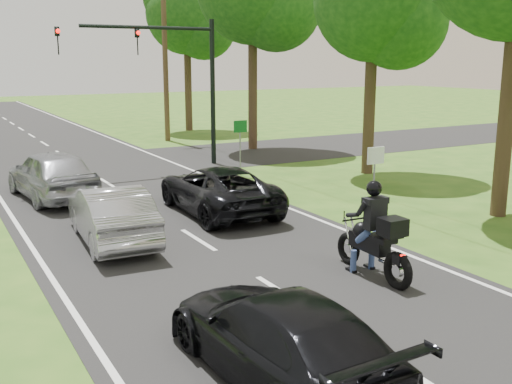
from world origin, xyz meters
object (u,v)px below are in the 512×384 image
at_px(silver_suv, 52,174).
at_px(silver_sedan, 112,214).
at_px(motorcycle_rider, 375,239).
at_px(traffic_signal, 170,66).
at_px(sign_white, 375,167).
at_px(dark_suv, 218,189).
at_px(sign_green, 240,134).
at_px(dark_car_behind, 280,336).
at_px(utility_pole_far, 165,46).

bearing_deg(silver_suv, silver_sedan, 87.29).
bearing_deg(motorcycle_rider, silver_suv, 114.27).
bearing_deg(motorcycle_rider, traffic_signal, 87.09).
relative_size(silver_suv, sign_white, 2.21).
height_order(dark_suv, sign_green, sign_green).
distance_m(silver_suv, dark_car_behind, 13.06).
height_order(motorcycle_rider, silver_sedan, motorcycle_rider).
relative_size(silver_sedan, sign_green, 1.98).
distance_m(traffic_signal, sign_green, 4.24).
bearing_deg(dark_suv, motorcycle_rider, 96.19).
bearing_deg(silver_sedan, dark_car_behind, 95.43).
bearing_deg(traffic_signal, sign_white, -82.95).
distance_m(traffic_signal, sign_white, 11.39).
height_order(silver_sedan, dark_car_behind, silver_sedan).
bearing_deg(dark_car_behind, motorcycle_rider, -148.03).
bearing_deg(sign_green, dark_car_behind, -115.94).
bearing_deg(sign_green, motorcycle_rider, -104.12).
distance_m(silver_suv, utility_pole_far, 14.91).
distance_m(silver_sedan, sign_green, 9.16).
relative_size(sign_white, sign_green, 1.00).
xyz_separation_m(dark_suv, traffic_signal, (1.69, 7.73, 3.44)).
bearing_deg(utility_pole_far, motorcycle_rider, -100.48).
distance_m(dark_suv, dark_car_behind, 9.49).
xyz_separation_m(dark_suv, sign_green, (3.25, 4.71, 0.91)).
bearing_deg(dark_car_behind, silver_sedan, -89.85).
distance_m(silver_sedan, traffic_signal, 11.05).
bearing_deg(silver_suv, dark_suv, 126.71).
bearing_deg(silver_sedan, sign_white, 167.94).
bearing_deg(dark_car_behind, sign_green, -117.13).
relative_size(dark_suv, sign_green, 2.31).
bearing_deg(sign_white, sign_green, 88.57).
relative_size(dark_car_behind, sign_green, 2.07).
height_order(motorcycle_rider, sign_white, sign_white).
height_order(dark_suv, dark_car_behind, dark_suv).
xyz_separation_m(silver_suv, utility_pole_far, (8.40, 11.55, 4.27)).
bearing_deg(silver_suv, utility_pole_far, -131.98).
relative_size(dark_suv, silver_sedan, 1.17).
bearing_deg(silver_sedan, dark_suv, -154.51).
bearing_deg(utility_pole_far, silver_suv, -126.01).
bearing_deg(traffic_signal, dark_car_behind, -106.90).
bearing_deg(dark_car_behind, dark_suv, -111.92).
distance_m(silver_sedan, sign_white, 6.91).
bearing_deg(silver_suv, motorcycle_rider, 106.24).
height_order(traffic_signal, sign_white, traffic_signal).
bearing_deg(traffic_signal, utility_pole_far, 70.32).
bearing_deg(dark_suv, utility_pole_far, -104.05).
height_order(motorcycle_rider, sign_green, sign_green).
relative_size(dark_car_behind, sign_white, 2.07).
bearing_deg(sign_white, dark_suv, 132.81).
height_order(silver_sedan, silver_suv, silver_suv).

